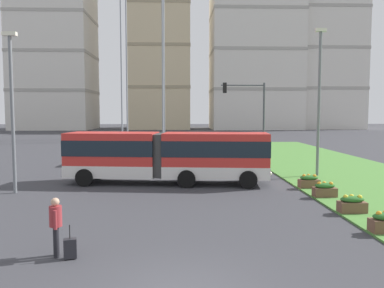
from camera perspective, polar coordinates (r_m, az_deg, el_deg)
articulated_bus at (r=23.06m, az=-3.63°, el=-1.70°), size 12.03×3.91×3.00m
car_maroon_sedan at (r=32.01m, az=-12.91°, el=-1.65°), size 4.48×2.20×1.58m
pedestrian_crossing at (r=12.24m, az=-19.18°, el=-10.77°), size 0.36×0.56×1.74m
rolling_suitcase at (r=12.14m, az=-17.28°, el=-14.26°), size 0.41×0.32×0.97m
flower_planter_2 at (r=17.64m, az=22.24°, el=-8.06°), size 1.10×0.56×0.74m
flower_planter_3 at (r=20.38m, az=18.72°, el=-6.28°), size 1.10×0.56×0.74m
flower_planter_4 at (r=22.52m, az=16.63°, el=-5.20°), size 1.10×0.56×0.74m
traffic_light_far_right at (r=31.26m, az=8.50°, el=4.96°), size 3.49×0.28×6.49m
streetlight_left at (r=22.16m, az=-24.67°, el=5.15°), size 0.70×0.28×8.24m
streetlight_median at (r=26.64m, az=17.98°, el=6.56°), size 0.70×0.28×9.50m
apartment_tower_west at (r=105.26m, az=-19.43°, el=16.68°), size 18.20×16.67×53.14m
apartment_tower_westcentre at (r=103.42m, az=-4.66°, el=16.00°), size 14.92×17.02×49.11m
apartment_tower_centre at (r=100.55m, az=9.10°, el=12.74°), size 21.61×15.13×36.86m
apartment_tower_eastcentre at (r=109.71m, az=18.43°, el=14.83°), size 16.99×17.78×47.99m
transmission_pylon at (r=63.27m, az=-7.10°, el=18.92°), size 9.00×6.24×36.74m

